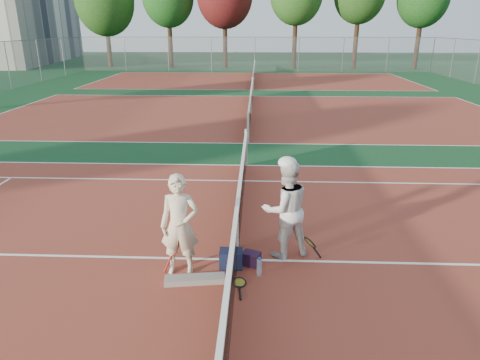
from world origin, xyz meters
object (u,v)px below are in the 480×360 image
Objects in this scene: player_b at (286,209)px; sports_bag_purple at (251,259)px; racket_spare at (239,282)px; water_bottle at (259,268)px; net_main at (237,234)px; racket_red at (176,256)px; sports_bag_navy at (231,259)px; racket_black_held at (309,250)px; player_a at (180,225)px.

sports_bag_purple is (-0.59, -0.40, -0.77)m from player_b.
water_bottle reaches higher than racket_spare.
net_main is 1.11m from racket_red.
racket_red is 0.95m from sports_bag_navy.
player_b reaches higher than racket_black_held.
sports_bag_navy is (0.93, 0.15, -0.12)m from racket_red.
sports_bag_navy is at bearing 12.45° from player_a.
racket_black_held is at bearing -65.16° from racket_spare.
net_main is 0.72m from water_bottle.
racket_spare is at bearing -143.57° from water_bottle.
sports_bag_purple is at bearing -31.93° from net_main.
racket_spare is 0.55m from sports_bag_navy.
water_bottle is (1.41, -0.11, -0.13)m from racket_red.
player_b is at bearing 26.41° from sports_bag_navy.
sports_bag_navy is at bearing 151.53° from water_bottle.
net_main is 27.91× the size of sports_bag_navy.
player_a reaches higher than sports_bag_purple.
sports_bag_purple is at bearing -23.95° from racket_spare.
sports_bag_navy is (-0.16, 0.50, 0.14)m from racket_spare.
sports_bag_purple is at bearing 11.83° from player_a.
player_b reaches higher than player_a.
net_main is 36.60× the size of water_bottle.
sports_bag_navy is at bearing 6.83° from player_b.
player_b is 2.06m from racket_red.
net_main reaches higher than racket_black_held.
net_main reaches higher than racket_red.
racket_red is (-0.10, 0.04, -0.59)m from player_a.
sports_bag_navy is 1.31× the size of sports_bag_purple.
player_a is 1.10m from sports_bag_navy.
racket_red is 1.30m from sports_bag_purple.
sports_bag_purple is (0.19, 0.57, 0.11)m from racket_spare.
net_main is at bearing -3.77° from racket_red.
player_a is 0.60m from racket_red.
net_main reaches higher than sports_bag_navy.
net_main is 6.14× the size of player_b.
racket_black_held is 0.84× the size of racket_spare.
racket_spare is at bearing -84.66° from net_main.
racket_spare is at bearing -18.29° from player_a.
racket_spare is at bearing -72.44° from sports_bag_navy.
water_bottle is (0.14, -0.33, 0.03)m from sports_bag_purple.
player_a is 1.33m from racket_spare.
racket_spare is (0.98, -0.31, -0.85)m from player_a.
sports_bag_navy is 0.55m from water_bottle.
racket_red is at bearing 175.50° from water_bottle.
player_b is 5.96× the size of sports_bag_purple.
player_b is 1.28m from sports_bag_navy.
racket_spare is 2.00× the size of sports_bag_purple.
water_bottle is at bearing -28.47° from sports_bag_navy.
net_main is 21.87× the size of racket_black_held.
racket_red reaches higher than racket_spare.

